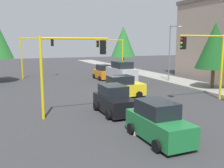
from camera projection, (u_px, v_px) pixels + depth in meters
name	position (u px, v px, depth m)	size (l,w,h in m)	color
ground_plane	(114.00, 93.00, 24.83)	(120.00, 120.00, 0.00)	#353538
sidewalk_kerb	(172.00, 80.00, 33.37)	(80.00, 4.00, 0.15)	gray
lane_arrow_near	(148.00, 138.00, 13.20)	(2.40, 1.10, 1.10)	silver
traffic_signal_far_left	(112.00, 49.00, 39.10)	(0.36, 4.59, 5.40)	yellow
traffic_signal_near_left	(206.00, 54.00, 20.89)	(0.36, 4.59, 5.57)	yellow
traffic_signal_near_right	(70.00, 60.00, 16.60)	(0.36, 4.59, 5.31)	yellow
traffic_signal_far_right	(35.00, 49.00, 34.76)	(0.36, 4.59, 5.59)	yellow
street_lamp_curbside	(172.00, 47.00, 30.92)	(2.15, 0.28, 7.00)	slate
tree_roadside_near	(215.00, 46.00, 26.28)	(3.81, 3.81, 6.94)	brown
tree_roadside_far	(123.00, 42.00, 44.02)	(4.19, 4.19, 7.66)	brown
delivery_van_silver	(121.00, 74.00, 29.18)	(4.80, 2.22, 2.77)	#B2B5BA
car_orange	(103.00, 73.00, 34.18)	(3.67, 1.98, 1.98)	orange
car_black	(114.00, 101.00, 17.71)	(3.95, 2.07, 1.98)	black
car_yellow	(122.00, 88.00, 22.83)	(2.03, 4.07, 1.98)	yellow
car_green	(158.00, 123.00, 12.86)	(4.10, 2.01, 1.98)	#1E7238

